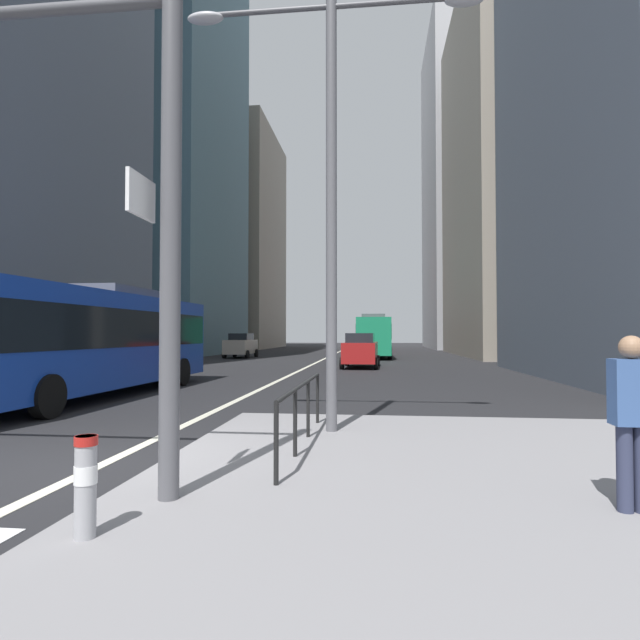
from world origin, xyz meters
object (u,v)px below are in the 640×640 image
Objects in this scene: car_receding_near at (361,350)px; pedestrian_waiting at (632,413)px; city_bus_blue_oncoming at (94,336)px; street_lamp_post at (331,150)px; car_oncoming_mid at (241,345)px; bollard_left at (86,481)px; city_bus_red_receding at (373,335)px; city_bus_red_distant at (370,334)px.

pedestrian_waiting is (3.42, -23.28, 0.13)m from car_receding_near.
city_bus_blue_oncoming is 9.89m from street_lamp_post.
city_bus_blue_oncoming is at bearing -84.64° from car_oncoming_mid.
car_oncoming_mid is 0.89× the size of car_receding_near.
car_receding_near is at bearing 86.28° from bollard_left.
street_lamp_post is (7.65, -5.25, 3.45)m from city_bus_blue_oncoming.
car_receding_near reaches higher than pedestrian_waiting.
bollard_left is 0.50× the size of pedestrian_waiting.
city_bus_red_receding is (8.16, 27.23, 0.00)m from city_bus_blue_oncoming.
car_receding_near is (-0.12, -31.64, -0.85)m from city_bus_red_distant.
city_bus_blue_oncoming is 0.99× the size of city_bus_red_receding.
bollard_left is at bearing -93.72° from car_receding_near.
city_bus_blue_oncoming is at bearing 140.48° from pedestrian_waiting.
pedestrian_waiting is at bearing -39.52° from city_bus_blue_oncoming.
car_receding_near is 2.67× the size of pedestrian_waiting.
city_bus_red_distant reaches higher than pedestrian_waiting.
city_bus_red_distant is 31.65m from car_receding_near.
city_bus_blue_oncoming is 2.81× the size of car_oncoming_mid.
car_receding_near is at bearing 62.02° from city_bus_blue_oncoming.
city_bus_red_distant is at bearing 64.11° from car_oncoming_mid.
city_bus_red_distant is 13.51× the size of bollard_left.
city_bus_blue_oncoming is at bearing -99.50° from city_bus_red_distant.
car_oncoming_mid is 14.78m from car_receding_near.
car_oncoming_mid reaches higher than pedestrian_waiting.
city_bus_blue_oncoming is at bearing -106.67° from city_bus_red_receding.
street_lamp_post is (-0.03, -51.10, 3.45)m from city_bus_red_distant.
car_oncoming_mid is 0.52× the size of street_lamp_post.
car_receding_near reaches higher than bollard_left.
street_lamp_post is 7.03m from bollard_left.
bollard_left is (8.33, -35.43, -0.35)m from car_oncoming_mid.
city_bus_red_receding is 32.66m from street_lamp_post.
car_receding_near is 5.31× the size of bollard_left.
city_bus_red_receding is at bearing 94.45° from pedestrian_waiting.
city_bus_blue_oncoming and city_bus_red_receding have the same top height.
city_bus_red_receding is at bearing 87.35° from car_receding_near.
city_bus_red_distant is (7.67, 45.86, 0.00)m from city_bus_blue_oncoming.
car_oncoming_mid is (-2.36, 25.18, -0.85)m from city_bus_blue_oncoming.
bollard_left is at bearing -108.58° from street_lamp_post.
city_bus_blue_oncoming reaches higher than car_receding_near.
street_lamp_post reaches higher than bollard_left.
city_bus_blue_oncoming is 11.92m from bollard_left.
pedestrian_waiting is at bearing 13.41° from bollard_left.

